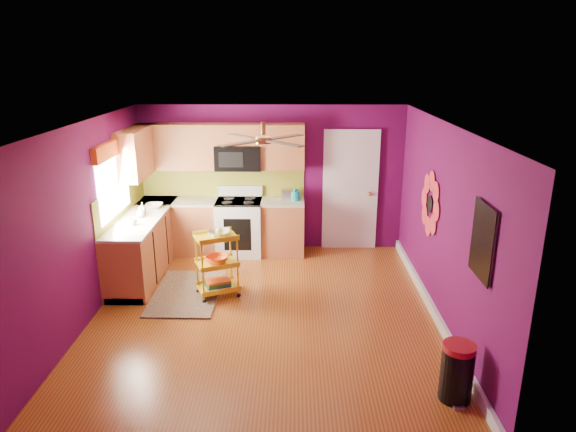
{
  "coord_description": "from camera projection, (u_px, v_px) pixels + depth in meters",
  "views": [
    {
      "loc": [
        0.38,
        -6.11,
        3.29
      ],
      "look_at": [
        0.3,
        0.4,
        1.23
      ],
      "focal_mm": 32.0,
      "sensor_mm": 36.0,
      "label": 1
    }
  ],
  "objects": [
    {
      "name": "room_envelope",
      "position": [
        265.0,
        195.0,
        6.33
      ],
      "size": [
        4.54,
        5.04,
        2.52
      ],
      "color": "#540945",
      "rests_on": "ground"
    },
    {
      "name": "ceiling_fan",
      "position": [
        263.0,
        139.0,
        6.32
      ],
      "size": [
        1.01,
        1.01,
        0.26
      ],
      "color": "#BF8C3F",
      "rests_on": "ground"
    },
    {
      "name": "soap_bottle_a",
      "position": [
        142.0,
        208.0,
        7.86
      ],
      "size": [
        0.08,
        0.09,
        0.19
      ],
      "primitive_type": "imported",
      "color": "#EA3F72",
      "rests_on": "lower_cabinets"
    },
    {
      "name": "toaster",
      "position": [
        288.0,
        195.0,
        8.65
      ],
      "size": [
        0.22,
        0.15,
        0.18
      ],
      "primitive_type": "cube",
      "color": "beige",
      "rests_on": "lower_cabinets"
    },
    {
      "name": "ground",
      "position": [
        265.0,
        313.0,
        6.82
      ],
      "size": [
        5.0,
        5.0,
        0.0
      ],
      "primitive_type": "plane",
      "color": "brown",
      "rests_on": "ground"
    },
    {
      "name": "counter_cup",
      "position": [
        133.0,
        222.0,
        7.38
      ],
      "size": [
        0.12,
        0.12,
        0.09
      ],
      "primitive_type": "imported",
      "color": "white",
      "rests_on": "lower_cabinets"
    },
    {
      "name": "counter_dish",
      "position": [
        154.0,
        206.0,
        8.21
      ],
      "size": [
        0.27,
        0.27,
        0.07
      ],
      "primitive_type": "imported",
      "color": "white",
      "rests_on": "lower_cabinets"
    },
    {
      "name": "teal_kettle",
      "position": [
        295.0,
        195.0,
        8.64
      ],
      "size": [
        0.18,
        0.18,
        0.21
      ],
      "color": "teal",
      "rests_on": "lower_cabinets"
    },
    {
      "name": "soap_bottle_b",
      "position": [
        140.0,
        212.0,
        7.72
      ],
      "size": [
        0.13,
        0.13,
        0.17
      ],
      "primitive_type": "imported",
      "color": "white",
      "rests_on": "lower_cabinets"
    },
    {
      "name": "lower_cabinets",
      "position": [
        189.0,
        236.0,
        8.44
      ],
      "size": [
        2.81,
        2.31,
        0.94
      ],
      "color": "#984E29",
      "rests_on": "ground"
    },
    {
      "name": "shag_rug",
      "position": [
        187.0,
        293.0,
        7.39
      ],
      "size": [
        0.94,
        1.52,
        0.02
      ],
      "primitive_type": "cube",
      "rotation": [
        0.0,
        0.0,
        -0.01
      ],
      "color": "black",
      "rests_on": "ground"
    },
    {
      "name": "rolling_cart",
      "position": [
        218.0,
        261.0,
        7.18
      ],
      "size": [
        0.67,
        0.59,
        1.01
      ],
      "color": "yellow",
      "rests_on": "ground"
    },
    {
      "name": "panel_door",
      "position": [
        350.0,
        192.0,
        8.85
      ],
      "size": [
        0.95,
        0.11,
        2.15
      ],
      "color": "white",
      "rests_on": "ground"
    },
    {
      "name": "upper_cabinetry",
      "position": [
        195.0,
        150.0,
        8.37
      ],
      "size": [
        2.8,
        2.3,
        1.26
      ],
      "color": "#984E29",
      "rests_on": "ground"
    },
    {
      "name": "electric_range",
      "position": [
        240.0,
        226.0,
        8.76
      ],
      "size": [
        0.76,
        0.66,
        1.13
      ],
      "color": "white",
      "rests_on": "ground"
    },
    {
      "name": "right_wall_art",
      "position": [
        451.0,
        218.0,
        6.04
      ],
      "size": [
        0.04,
        2.74,
        1.04
      ],
      "color": "black",
      "rests_on": "ground"
    },
    {
      "name": "trash_can",
      "position": [
        457.0,
        372.0,
        5.04
      ],
      "size": [
        0.35,
        0.37,
        0.61
      ],
      "color": "black",
      "rests_on": "ground"
    },
    {
      "name": "left_window",
      "position": [
        113.0,
        168.0,
        7.33
      ],
      "size": [
        0.08,
        1.35,
        1.08
      ],
      "color": "white",
      "rests_on": "ground"
    }
  ]
}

